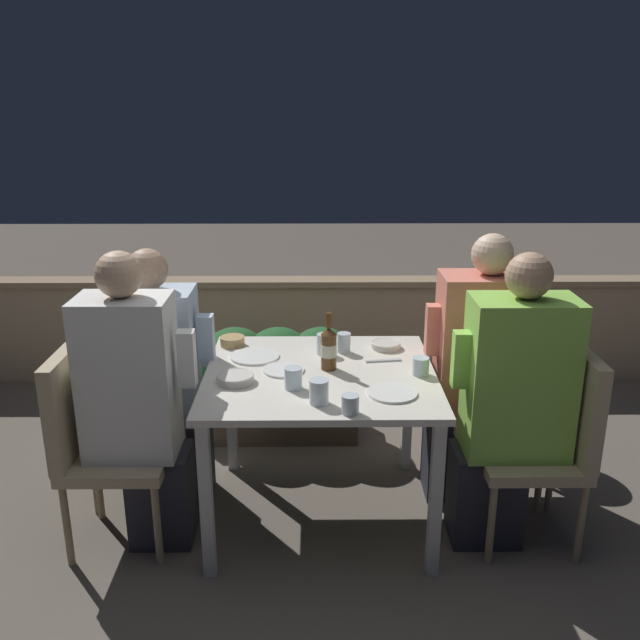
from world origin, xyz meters
name	(u,v)px	position (x,y,z in m)	size (l,w,h in m)	color
ground_plane	(320,514)	(0.00, 0.00, 0.00)	(16.00, 16.00, 0.00)	#665B51
parapet_wall	(318,328)	(0.00, 1.68, 0.37)	(9.00, 0.18, 0.72)	tan
dining_table	(320,390)	(0.00, 0.00, 0.65)	(1.02, 0.96, 0.73)	silver
planter_hedge	(279,376)	(-0.23, 0.84, 0.36)	(0.91, 0.47, 0.65)	brown
chair_left_near	(94,432)	(-0.98, -0.17, 0.53)	(0.44, 0.44, 0.89)	tan
person_white_polo	(138,403)	(-0.78, -0.17, 0.66)	(0.48, 0.26, 1.32)	#282833
chair_left_far	(122,399)	(-0.95, 0.17, 0.53)	(0.44, 0.44, 0.89)	tan
person_blue_shirt	(162,379)	(-0.75, 0.17, 0.63)	(0.48, 0.26, 1.26)	#282833
chair_right_near	(553,431)	(1.00, -0.18, 0.53)	(0.44, 0.44, 0.89)	tan
person_green_blouse	(510,404)	(0.80, -0.18, 0.66)	(0.50, 0.26, 1.31)	#282833
chair_right_far	(516,395)	(0.95, 0.20, 0.53)	(0.44, 0.44, 0.89)	tan
person_coral_top	(477,370)	(0.75, 0.20, 0.66)	(0.51, 0.26, 1.32)	#282833
beer_bottle	(329,348)	(0.04, 0.04, 0.83)	(0.07, 0.07, 0.26)	brown
plate_0	(392,393)	(0.30, -0.24, 0.74)	(0.21, 0.21, 0.01)	white
plate_1	(284,370)	(-0.16, 0.01, 0.74)	(0.19, 0.19, 0.01)	white
plate_2	(255,356)	(-0.31, 0.19, 0.74)	(0.23, 0.23, 0.01)	white
bowl_0	(386,345)	(0.32, 0.30, 0.75)	(0.14, 0.14, 0.03)	beige
bowl_1	(232,340)	(-0.43, 0.35, 0.76)	(0.12, 0.12, 0.05)	tan
bowl_2	(235,378)	(-0.36, -0.11, 0.75)	(0.16, 0.16, 0.04)	beige
glass_cup_0	(344,343)	(0.12, 0.25, 0.78)	(0.06, 0.06, 0.10)	silver
glass_cup_1	(293,378)	(-0.11, -0.18, 0.78)	(0.08, 0.08, 0.09)	silver
glass_cup_2	(350,404)	(0.11, -0.42, 0.77)	(0.07, 0.07, 0.08)	silver
glass_cup_3	(324,344)	(0.02, 0.23, 0.78)	(0.07, 0.07, 0.10)	silver
glass_cup_4	(319,392)	(-0.01, -0.33, 0.78)	(0.08, 0.08, 0.10)	silver
glass_cup_5	(421,366)	(0.44, -0.03, 0.77)	(0.07, 0.07, 0.08)	silver
fork_0	(383,361)	(0.29, 0.13, 0.74)	(0.17, 0.04, 0.01)	silver
potted_plant	(514,382)	(1.08, 0.63, 0.41)	(0.33, 0.33, 0.66)	#B2A899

